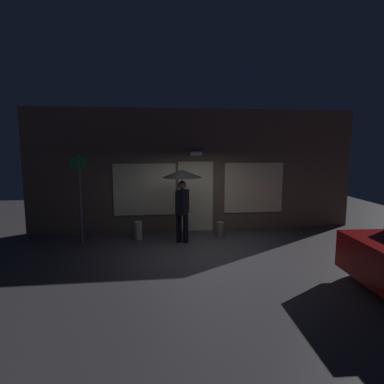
# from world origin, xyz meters

# --- Properties ---
(ground_plane) EXTENTS (18.00, 18.00, 0.00)m
(ground_plane) POSITION_xyz_m (0.00, 0.00, 0.00)
(ground_plane) COLOR #423F44
(building_facade) EXTENTS (10.29, 0.48, 3.82)m
(building_facade) POSITION_xyz_m (0.00, 2.35, 1.89)
(building_facade) COLOR brown
(building_facade) RESTS_ON ground
(person_with_umbrella) EXTENTS (1.08, 1.08, 2.05)m
(person_with_umbrella) POSITION_xyz_m (-0.54, 0.94, 1.62)
(person_with_umbrella) COLOR black
(person_with_umbrella) RESTS_ON ground
(street_sign_post) EXTENTS (0.40, 0.07, 2.48)m
(street_sign_post) POSITION_xyz_m (-3.29, 1.03, 1.40)
(street_sign_post) COLOR #595B60
(street_sign_post) RESTS_ON ground
(sidewalk_bollard) EXTENTS (0.22, 0.22, 0.47)m
(sidewalk_bollard) POSITION_xyz_m (0.61, 1.29, 0.24)
(sidewalk_bollard) COLOR slate
(sidewalk_bollard) RESTS_ON ground
(sidewalk_bollard_2) EXTENTS (0.24, 0.24, 0.52)m
(sidewalk_bollard_2) POSITION_xyz_m (-1.79, 1.41, 0.26)
(sidewalk_bollard_2) COLOR #B2A899
(sidewalk_bollard_2) RESTS_ON ground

